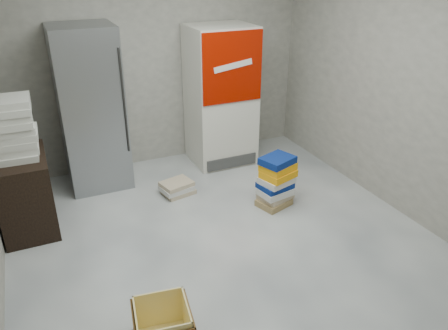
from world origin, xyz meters
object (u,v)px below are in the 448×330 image
coke_cooler (221,96)px  cardboard_box (163,329)px  steel_fridge (91,109)px  wood_shelf (26,193)px  phonebook_stack_main (276,182)px

coke_cooler → cardboard_box: bearing=-121.3°
steel_fridge → cardboard_box: size_ratio=4.10×
steel_fridge → wood_shelf: size_ratio=2.37×
coke_cooler → cardboard_box: (-1.68, -2.77, -0.77)m
steel_fridge → phonebook_stack_main: steel_fridge is taller
coke_cooler → cardboard_box: 3.33m
phonebook_stack_main → cardboard_box: 2.23m
steel_fridge → cardboard_box: steel_fridge is taller
coke_cooler → steel_fridge: bearing=179.8°
coke_cooler → cardboard_box: size_ratio=3.88×
coke_cooler → wood_shelf: (-2.48, -0.72, -0.50)m
phonebook_stack_main → steel_fridge: bearing=127.3°
steel_fridge → phonebook_stack_main: 2.30m
cardboard_box → steel_fridge: bearing=97.6°
cardboard_box → phonebook_stack_main: bearing=46.6°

